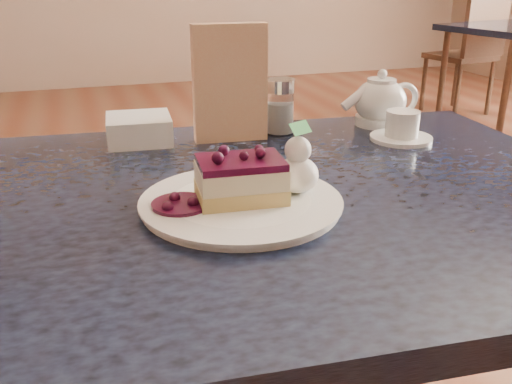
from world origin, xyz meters
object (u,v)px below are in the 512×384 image
object	(u,v)px
main_table	(235,241)
dessert_plate	(241,203)
cheesecake_slice	(241,180)
tea_set	(384,108)

from	to	relation	value
main_table	dessert_plate	bearing A→B (deg)	-90.00
cheesecake_slice	main_table	bearing A→B (deg)	90.00
dessert_plate	tea_set	size ratio (longest dim) A/B	1.20
tea_set	main_table	bearing A→B (deg)	-146.62
dessert_plate	cheesecake_slice	world-z (taller)	cheesecake_slice
tea_set	dessert_plate	bearing A→B (deg)	-142.21
main_table	dessert_plate	world-z (taller)	dessert_plate
dessert_plate	tea_set	xyz separation A→B (m)	(0.42, 0.32, 0.04)
dessert_plate	tea_set	bearing A→B (deg)	37.79
main_table	cheesecake_slice	distance (m)	0.13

